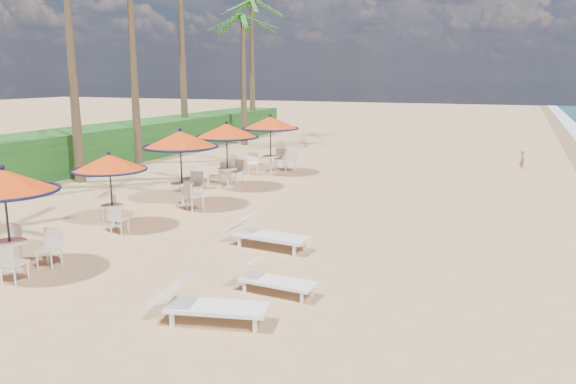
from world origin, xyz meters
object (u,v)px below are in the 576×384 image
lounger_near (205,304)px  lounger_far (264,233)px  station_2 (182,146)px  station_0 (7,194)px  station_1 (110,169)px  lounger_mid (269,278)px  station_4 (271,130)px  station_3 (226,139)px

lounger_near → lounger_far: (-0.89, 4.36, 0.02)m
station_2 → station_0: bearing=-89.4°
station_1 → lounger_far: size_ratio=0.97×
station_2 → lounger_mid: size_ratio=1.42×
station_0 → station_1: 3.87m
station_4 → lounger_mid: 14.12m
station_3 → lounger_mid: station_3 is taller
lounger_near → station_1: bearing=128.3°
station_0 → station_1: (-0.45, 3.84, -0.09)m
station_3 → lounger_mid: bearing=-57.1°
station_0 → station_4: size_ratio=0.92×
station_1 → lounger_far: 4.96m
station_3 → lounger_mid: (5.94, -9.20, -1.57)m
station_1 → station_2: size_ratio=0.84×
station_2 → station_3: (-0.19, 3.31, -0.10)m
station_1 → station_4: bearing=87.3°
station_3 → lounger_near: 12.28m
station_4 → lounger_far: (4.31, -10.16, -1.53)m
station_1 → lounger_mid: (6.14, -2.81, -1.36)m
lounger_mid → lounger_far: lounger_far is taller
station_2 → lounger_near: (5.29, -7.58, -1.62)m
station_4 → lounger_mid: station_4 is taller
station_2 → lounger_near: size_ratio=1.20×
station_1 → station_2: bearing=82.8°
station_0 → lounger_mid: size_ratio=1.32×
station_3 → lounger_far: size_ratio=1.14×
station_2 → station_3: size_ratio=1.01×
station_3 → station_1: bearing=-91.8°
station_0 → lounger_far: size_ratio=1.06×
station_1 → lounger_far: bearing=-1.7°
station_0 → lounger_mid: (5.69, 1.02, -1.45)m
lounger_near → lounger_mid: lounger_near is taller
station_0 → station_4: 13.86m
station_2 → station_3: bearing=93.3°
station_1 → lounger_near: bearing=-38.4°
station_1 → lounger_far: (4.78, -0.14, -1.29)m
station_4 → lounger_far: bearing=-67.0°
lounger_near → lounger_mid: bearing=61.3°
lounger_far → station_1: bearing=-176.0°
lounger_far → lounger_mid: bearing=-57.4°
station_4 → lounger_mid: (5.67, -12.83, -1.60)m
station_0 → station_3: 10.23m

